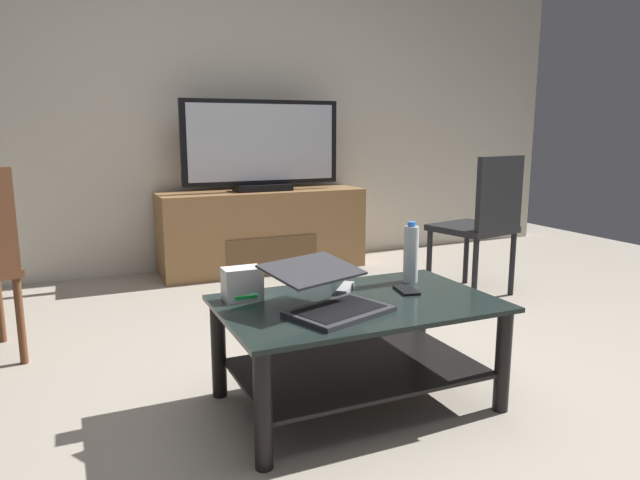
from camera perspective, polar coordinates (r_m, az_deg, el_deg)
ground_plane at (r=2.55m, az=4.49°, el=-14.18°), size 7.68×7.68×0.00m
back_wall at (r=4.67m, az=-10.50°, el=14.62°), size 6.40×0.12×2.80m
coffee_table at (r=2.30m, az=3.69°, el=-9.27°), size 1.07×0.66×0.42m
media_cabinet at (r=4.50m, az=-5.67°, el=0.94°), size 1.57×0.45×0.62m
television at (r=4.41m, az=-5.73°, el=9.07°), size 1.22×0.20×0.68m
dining_chair at (r=3.85m, az=15.79°, el=1.98°), size 0.53×0.53×0.92m
laptop at (r=2.13m, az=0.82°, el=-5.36°), size 0.46×0.48×0.17m
router_box at (r=2.28m, az=-7.69°, el=-4.31°), size 0.15×0.10×0.13m
water_bottle_near at (r=2.54m, az=8.96°, el=-1.32°), size 0.06×0.06×0.26m
cell_phone at (r=2.41m, az=8.53°, el=-4.91°), size 0.10×0.15×0.01m
tv_remote at (r=2.40m, az=2.52°, el=-4.78°), size 0.13×0.15×0.02m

